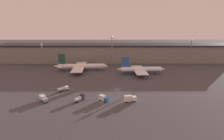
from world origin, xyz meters
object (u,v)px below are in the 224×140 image
Objects in this scene: service_vehicle_1 at (103,98)px; service_vehicle_3 at (63,89)px; service_vehicle_4 at (130,98)px; service_vehicle_2 at (80,98)px; airplane_0 at (81,66)px; airplane_1 at (141,70)px; service_vehicle_0 at (43,98)px.

service_vehicle_3 is (-24.51, 13.86, -0.26)m from service_vehicle_1.
service_vehicle_2 is at bearing 165.37° from service_vehicle_4.
airplane_1 is (48.55, -10.30, 0.02)m from airplane_0.
service_vehicle_3 is at bearing 147.34° from service_vehicle_4.
airplane_1 is 62.33m from service_vehicle_3.
service_vehicle_0 is 18.81m from service_vehicle_2.
airplane_0 reaches higher than airplane_1.
service_vehicle_0 is at bearing -101.74° from airplane_0.
service_vehicle_4 reaches higher than service_vehicle_3.
airplane_0 reaches higher than service_vehicle_1.
airplane_1 is 5.95× the size of service_vehicle_4.
service_vehicle_2 is 18.00m from service_vehicle_3.
service_vehicle_2 is 0.95× the size of service_vehicle_4.
airplane_0 is at bearing 108.79° from service_vehicle_4.
service_vehicle_4 reaches higher than service_vehicle_1.
airplane_0 is at bearing 144.99° from service_vehicle_1.
service_vehicle_0 is (-9.86, -58.50, -1.99)m from airplane_0.
service_vehicle_1 is at bearing -121.41° from airplane_1.
airplane_1 is 6.19× the size of service_vehicle_0.
service_vehicle_0 is 0.96× the size of service_vehicle_4.
airplane_0 is at bearing 44.72° from service_vehicle_3.
airplane_1 is 6.21× the size of service_vehicle_3.
service_vehicle_1 is 0.85× the size of service_vehicle_3.
service_vehicle_3 is 40.82m from service_vehicle_4.
airplane_0 is 7.39× the size of service_vehicle_3.
service_vehicle_2 is at bearing 48.00° from service_vehicle_0.
service_vehicle_0 is at bearing 126.47° from service_vehicle_2.
service_vehicle_3 is at bearing -148.28° from airplane_1.
service_vehicle_0 reaches higher than service_vehicle_3.
service_vehicle_4 is at bearing 31.34° from service_vehicle_1.
service_vehicle_4 reaches higher than service_vehicle_2.
service_vehicle_0 is at bearing -145.65° from service_vehicle_1.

